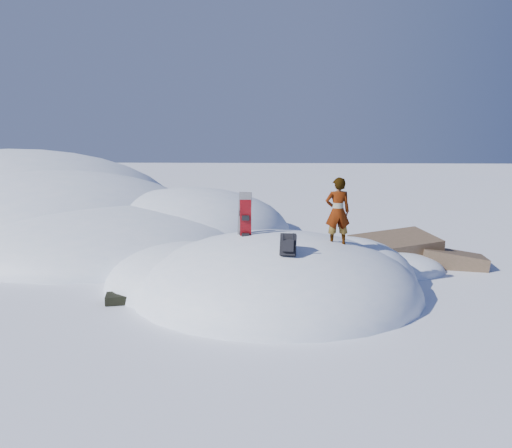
{
  "coord_description": "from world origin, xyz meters",
  "views": [
    {
      "loc": [
        0.03,
        -11.7,
        3.8
      ],
      "look_at": [
        -0.52,
        0.3,
        1.67
      ],
      "focal_mm": 35.0,
      "sensor_mm": 36.0,
      "label": 1
    }
  ],
  "objects_px": {
    "snowboard_red": "(246,229)",
    "person": "(338,212)",
    "snowboard_dark": "(244,226)",
    "backpack": "(288,245)"
  },
  "relations": [
    {
      "from": "snowboard_dark",
      "to": "person",
      "type": "relative_size",
      "value": 1.06
    },
    {
      "from": "snowboard_red",
      "to": "snowboard_dark",
      "type": "distance_m",
      "value": 0.25
    },
    {
      "from": "backpack",
      "to": "person",
      "type": "xyz_separation_m",
      "value": [
        1.15,
        1.1,
        0.56
      ]
    },
    {
      "from": "snowboard_dark",
      "to": "backpack",
      "type": "height_order",
      "value": "snowboard_dark"
    },
    {
      "from": "snowboard_red",
      "to": "person",
      "type": "distance_m",
      "value": 2.2
    },
    {
      "from": "snowboard_dark",
      "to": "person",
      "type": "height_order",
      "value": "person"
    },
    {
      "from": "snowboard_dark",
      "to": "person",
      "type": "bearing_deg",
      "value": 1.62
    },
    {
      "from": "snowboard_red",
      "to": "backpack",
      "type": "xyz_separation_m",
      "value": [
        0.99,
        -1.31,
        -0.1
      ]
    },
    {
      "from": "snowboard_red",
      "to": "person",
      "type": "relative_size",
      "value": 0.91
    },
    {
      "from": "person",
      "to": "backpack",
      "type": "bearing_deg",
      "value": 37.49
    }
  ]
}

